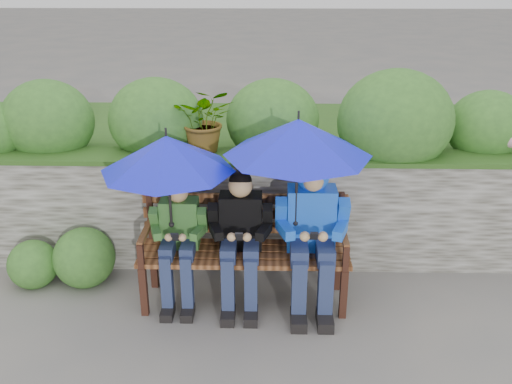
{
  "coord_description": "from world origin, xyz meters",
  "views": [
    {
      "loc": [
        0.09,
        -3.92,
        2.6
      ],
      "look_at": [
        0.0,
        0.1,
        0.95
      ],
      "focal_mm": 40.0,
      "sensor_mm": 36.0,
      "label": 1
    }
  ],
  "objects_px": {
    "umbrella_left": "(167,154)",
    "park_bench": "(244,242)",
    "boy_right": "(312,224)",
    "umbrella_right": "(298,137)",
    "boy_left": "(179,236)",
    "boy_middle": "(240,233)"
  },
  "relations": [
    {
      "from": "park_bench",
      "to": "umbrella_right",
      "type": "distance_m",
      "value": 0.99
    },
    {
      "from": "boy_left",
      "to": "park_bench",
      "type": "bearing_deg",
      "value": 7.65
    },
    {
      "from": "park_bench",
      "to": "boy_left",
      "type": "bearing_deg",
      "value": -172.35
    },
    {
      "from": "boy_middle",
      "to": "umbrella_right",
      "type": "bearing_deg",
      "value": -0.42
    },
    {
      "from": "umbrella_right",
      "to": "boy_left",
      "type": "bearing_deg",
      "value": 179.35
    },
    {
      "from": "boy_left",
      "to": "umbrella_right",
      "type": "relative_size",
      "value": 0.94
    },
    {
      "from": "park_bench",
      "to": "umbrella_left",
      "type": "height_order",
      "value": "umbrella_left"
    },
    {
      "from": "umbrella_left",
      "to": "umbrella_right",
      "type": "distance_m",
      "value": 0.97
    },
    {
      "from": "boy_left",
      "to": "boy_middle",
      "type": "bearing_deg",
      "value": -0.85
    },
    {
      "from": "boy_right",
      "to": "boy_middle",
      "type": "bearing_deg",
      "value": -179.57
    },
    {
      "from": "boy_right",
      "to": "umbrella_left",
      "type": "height_order",
      "value": "umbrella_left"
    },
    {
      "from": "park_bench",
      "to": "boy_right",
      "type": "relative_size",
      "value": 1.38
    },
    {
      "from": "park_bench",
      "to": "boy_middle",
      "type": "distance_m",
      "value": 0.14
    },
    {
      "from": "umbrella_left",
      "to": "park_bench",
      "type": "bearing_deg",
      "value": 8.84
    },
    {
      "from": "boy_right",
      "to": "umbrella_right",
      "type": "height_order",
      "value": "umbrella_right"
    },
    {
      "from": "park_bench",
      "to": "boy_left",
      "type": "height_order",
      "value": "boy_left"
    },
    {
      "from": "park_bench",
      "to": "boy_left",
      "type": "relative_size",
      "value": 1.6
    },
    {
      "from": "umbrella_right",
      "to": "park_bench",
      "type": "bearing_deg",
      "value": 168.75
    },
    {
      "from": "boy_left",
      "to": "umbrella_left",
      "type": "distance_m",
      "value": 0.69
    },
    {
      "from": "park_bench",
      "to": "umbrella_right",
      "type": "bearing_deg",
      "value": -11.25
    },
    {
      "from": "boy_middle",
      "to": "umbrella_right",
      "type": "distance_m",
      "value": 0.89
    },
    {
      "from": "umbrella_right",
      "to": "boy_right",
      "type": "bearing_deg",
      "value": 3.28
    }
  ]
}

